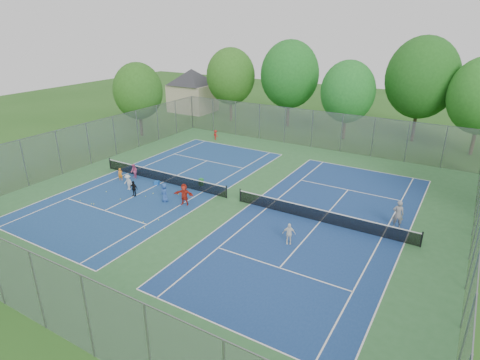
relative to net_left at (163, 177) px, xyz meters
name	(u,v)px	position (x,y,z in m)	size (l,w,h in m)	color
ground	(233,200)	(7.00, 0.00, -0.46)	(120.00, 120.00, 0.00)	#26541A
court_pad	(233,200)	(7.00, 0.00, -0.45)	(32.00, 32.00, 0.01)	#306635
court_left	(163,182)	(0.00, 0.00, -0.44)	(10.97, 23.77, 0.01)	navy
court_right	(320,222)	(14.00, 0.00, -0.44)	(10.97, 23.77, 0.01)	navy
net_left	(163,177)	(0.00, 0.00, 0.00)	(12.87, 0.10, 0.91)	black
net_right	(321,216)	(14.00, 0.00, 0.00)	(12.87, 0.10, 0.91)	black
fence_north	(312,129)	(7.00, 16.00, 1.54)	(32.00, 0.10, 4.00)	gray
fence_south	(38,291)	(7.00, -16.00, 1.54)	(32.00, 0.10, 4.00)	gray
fence_west	(89,144)	(-9.00, 0.00, 1.54)	(32.00, 0.10, 4.00)	gray
fence_east	(476,229)	(23.00, 0.00, 1.54)	(32.00, 0.10, 4.00)	gray
house	(192,83)	(-15.00, 24.00, 3.76)	(11.03, 11.03, 7.30)	#B7A88C
tree_nw	(231,76)	(-7.00, 22.00, 5.44)	(6.40, 6.40, 9.58)	#443326
tree_nl	(290,74)	(1.00, 23.00, 6.09)	(7.20, 7.20, 10.69)	#443326
tree_nc	(348,92)	(9.00, 21.00, 4.94)	(6.00, 6.00, 8.85)	#443326
tree_nr	(422,78)	(16.00, 24.00, 6.59)	(7.60, 7.60, 11.42)	#443326
tree_side_w	(138,91)	(-12.00, 10.00, 4.79)	(5.60, 5.60, 8.47)	#443326
ball_crate	(157,183)	(-0.12, -0.68, -0.30)	(0.37, 0.37, 0.32)	#1754B2
ball_hopper	(201,182)	(3.18, 1.09, -0.16)	(0.31, 0.31, 0.60)	green
student_a	(120,174)	(-3.42, -1.55, 0.10)	(0.40, 0.26, 1.10)	orange
student_b	(134,171)	(-2.75, -0.60, 0.19)	(0.63, 0.49, 1.29)	#D45284
student_c	(128,182)	(-1.34, -2.68, 0.20)	(0.84, 0.48, 1.30)	silver
student_d	(134,189)	(-0.05, -3.36, 0.18)	(0.74, 0.31, 1.26)	black
student_e	(165,193)	(2.69, -2.90, 0.28)	(0.72, 0.47, 1.47)	#295099
student_f	(184,194)	(4.33, -2.59, 0.38)	(1.55, 0.49, 1.67)	#B52819
child_far_baseline	(216,135)	(-3.46, 13.04, 0.10)	(0.72, 0.41, 1.12)	#AE1C18
instructor	(398,214)	(18.61, 1.86, 0.52)	(0.71, 0.46, 1.94)	gray
teen_court_b	(289,234)	(13.32, -3.73, 0.24)	(0.81, 0.34, 1.39)	white
tennis_ball_0	(178,194)	(2.68, -1.36, -0.42)	(0.07, 0.07, 0.07)	gold
tennis_ball_1	(178,195)	(2.80, -1.48, -0.42)	(0.07, 0.07, 0.07)	#EDF438
tennis_ball_2	(153,194)	(0.94, -2.32, -0.42)	(0.07, 0.07, 0.07)	#DCEC37
tennis_ball_3	(92,204)	(-1.67, -6.15, -0.42)	(0.07, 0.07, 0.07)	#C1DA32
tennis_ball_4	(80,201)	(-2.90, -6.21, -0.42)	(0.07, 0.07, 0.07)	#ABCB2F
tennis_ball_5	(106,192)	(-2.51, -3.99, -0.42)	(0.07, 0.07, 0.07)	#B7CE30
tennis_ball_6	(143,222)	(3.68, -6.31, -0.42)	(0.07, 0.07, 0.07)	gold
tennis_ball_7	(145,228)	(4.35, -6.87, -0.42)	(0.07, 0.07, 0.07)	#D9E836
tennis_ball_8	(94,204)	(-1.51, -6.09, -0.42)	(0.07, 0.07, 0.07)	gold
tennis_ball_9	(159,220)	(4.38, -5.54, -0.42)	(0.07, 0.07, 0.07)	#BCE535
tennis_ball_10	(146,196)	(0.82, -3.04, -0.42)	(0.07, 0.07, 0.07)	#A2C42D
tennis_ball_11	(120,199)	(-0.47, -4.44, -0.42)	(0.07, 0.07, 0.07)	gold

